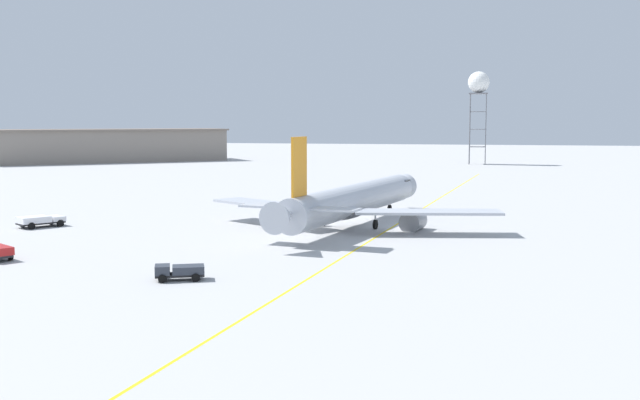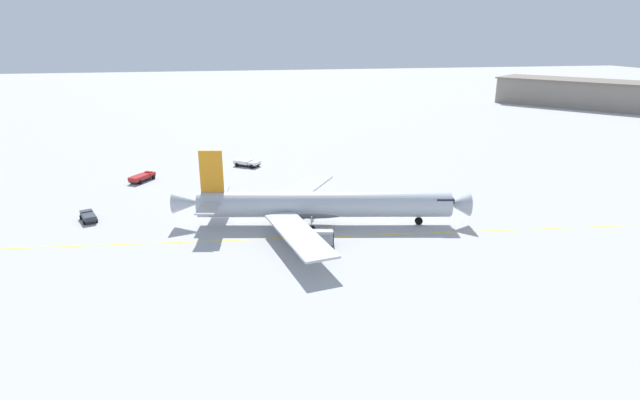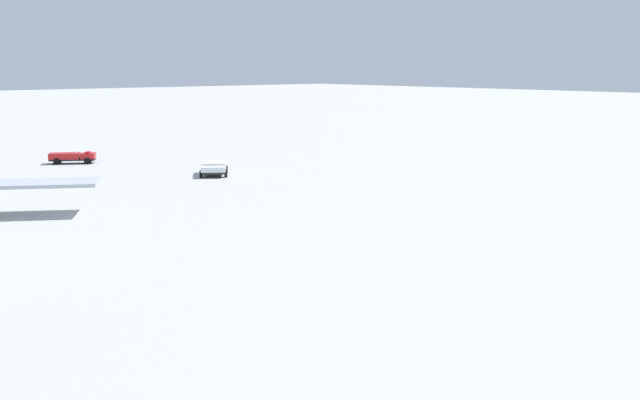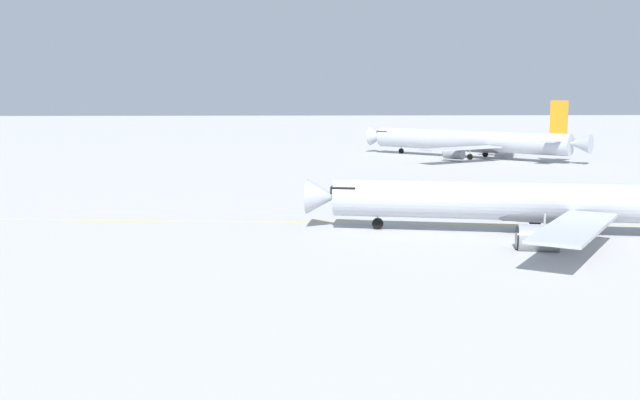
% 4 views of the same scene
% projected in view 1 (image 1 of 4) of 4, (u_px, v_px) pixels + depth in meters
% --- Properties ---
extents(ground_plane, '(600.00, 600.00, 0.00)m').
position_uv_depth(ground_plane, '(309.00, 226.00, 90.00)').
color(ground_plane, '#B2B2B2').
extents(airliner_main, '(35.00, 41.33, 10.95)m').
position_uv_depth(airliner_main, '(353.00, 202.00, 89.31)').
color(airliner_main, '#B2B7C1').
rests_on(airliner_main, ground_plane).
extents(baggage_truck_truck, '(4.11, 3.00, 1.22)m').
position_uv_depth(baggage_truck_truck, '(179.00, 271.00, 59.55)').
color(baggage_truck_truck, '#232326').
rests_on(baggage_truck_truck, ground_plane).
extents(pushback_tug_truck, '(5.03, 5.63, 1.30)m').
position_uv_depth(pushback_tug_truck, '(40.00, 220.00, 88.96)').
color(pushback_tug_truck, '#232326').
rests_on(pushback_tug_truck, ground_plane).
extents(radar_tower, '(5.90, 5.90, 25.62)m').
position_uv_depth(radar_tower, '(479.00, 86.00, 212.06)').
color(radar_tower, slate).
rests_on(radar_tower, ground_plane).
extents(terminal_shed, '(66.73, 58.85, 9.63)m').
position_uv_depth(terminal_shed, '(106.00, 145.00, 225.75)').
color(terminal_shed, gray).
rests_on(terminal_shed, ground_plane).
extents(taxiway_centreline, '(16.74, 170.52, 0.01)m').
position_uv_depth(taxiway_centreline, '(403.00, 221.00, 94.57)').
color(taxiway_centreline, yellow).
rests_on(taxiway_centreline, ground_plane).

